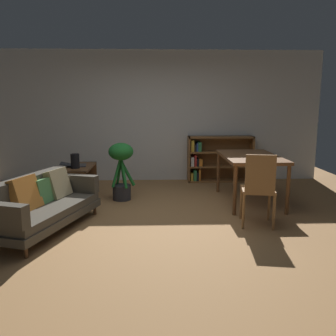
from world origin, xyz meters
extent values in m
plane|color=#9E7042|center=(0.00, 0.00, 0.00)|extent=(8.16, 8.16, 0.00)
cube|color=silver|center=(0.00, 2.70, 1.35)|extent=(6.80, 0.10, 2.70)
cylinder|color=#56351E|center=(-0.97, 0.29, 0.06)|extent=(0.04, 0.04, 0.13)
cylinder|color=#56351E|center=(-1.45, -1.18, 0.06)|extent=(0.04, 0.04, 0.13)
cylinder|color=#56351E|center=(-1.55, 0.48, 0.06)|extent=(0.04, 0.04, 0.13)
cube|color=#474238|center=(-1.50, -0.35, 0.18)|extent=(1.23, 1.85, 0.10)
cube|color=#474238|center=(-1.50, -0.35, 0.28)|extent=(1.18, 1.78, 0.10)
cube|color=#474238|center=(-1.76, -0.27, 0.51)|extent=(0.68, 1.62, 0.36)
cube|color=#474238|center=(-1.26, 0.40, 0.46)|extent=(0.71, 0.35, 0.26)
cube|color=orange|center=(-1.68, -0.47, 0.52)|extent=(0.34, 0.48, 0.44)
cube|color=#4C894C|center=(-1.56, -0.15, 0.47)|extent=(0.28, 0.37, 0.34)
cube|color=tan|center=(-1.46, 0.13, 0.51)|extent=(0.37, 0.46, 0.43)
cube|color=brown|center=(-1.41, 1.85, 0.27)|extent=(0.44, 0.04, 0.53)
cube|color=brown|center=(-1.41, 0.88, 0.27)|extent=(0.44, 0.04, 0.53)
cube|color=brown|center=(-1.41, 1.36, 0.25)|extent=(0.44, 0.98, 0.04)
cube|color=brown|center=(-1.41, 1.36, 0.51)|extent=(0.44, 1.02, 0.04)
cube|color=brown|center=(-1.41, 1.36, 0.02)|extent=(0.44, 0.98, 0.04)
cube|color=#333338|center=(-1.41, 1.43, 0.54)|extent=(0.27, 0.34, 0.02)
cube|color=black|center=(-1.63, 1.39, 0.57)|extent=(0.26, 0.33, 0.05)
cylinder|color=black|center=(-1.43, 1.19, 0.66)|extent=(0.15, 0.15, 0.25)
cylinder|color=slate|center=(-1.43, 1.19, 0.71)|extent=(0.08, 0.08, 0.01)
cylinder|color=#333338|center=(-0.64, 1.10, 0.13)|extent=(0.31, 0.31, 0.26)
cylinder|color=#1E6B28|center=(-0.54, 1.08, 0.46)|extent=(0.26, 0.09, 0.43)
cylinder|color=#1E6B28|center=(-0.63, 1.14, 0.44)|extent=(0.07, 0.12, 0.38)
cylinder|color=#1E6B28|center=(-0.69, 1.15, 0.47)|extent=(0.12, 0.13, 0.44)
cylinder|color=#1E6B28|center=(-0.71, 1.02, 0.49)|extent=(0.18, 0.21, 0.50)
cylinder|color=#1E6B28|center=(-0.59, 0.98, 0.49)|extent=(0.15, 0.29, 0.50)
ellipsoid|color=#1E6B28|center=(-0.64, 1.10, 0.83)|extent=(0.42, 0.42, 0.29)
cylinder|color=brown|center=(1.09, 1.57, 0.37)|extent=(0.06, 0.06, 0.74)
cylinder|color=brown|center=(1.09, 0.19, 0.37)|extent=(0.06, 0.06, 0.74)
cylinder|color=brown|center=(1.88, 1.57, 0.37)|extent=(0.06, 0.06, 0.74)
cylinder|color=brown|center=(1.88, 0.19, 0.37)|extent=(0.06, 0.06, 0.74)
cube|color=brown|center=(1.49, 0.88, 0.76)|extent=(0.88, 1.48, 0.05)
cylinder|color=olive|center=(1.15, 0.01, 0.23)|extent=(0.04, 0.04, 0.46)
cylinder|color=olive|center=(1.53, -0.05, 0.23)|extent=(0.04, 0.04, 0.46)
cylinder|color=olive|center=(1.08, -0.39, 0.23)|extent=(0.04, 0.04, 0.46)
cylinder|color=olive|center=(1.46, -0.45, 0.23)|extent=(0.04, 0.04, 0.46)
cube|color=olive|center=(1.30, -0.22, 0.48)|extent=(0.49, 0.50, 0.04)
cube|color=olive|center=(1.27, -0.42, 0.75)|extent=(0.38, 0.10, 0.48)
cube|color=brown|center=(0.63, 2.48, 0.48)|extent=(0.04, 0.33, 0.95)
cube|color=brown|center=(1.95, 2.48, 0.48)|extent=(0.04, 0.33, 0.95)
cube|color=brown|center=(1.29, 2.48, 0.94)|extent=(1.36, 0.33, 0.04)
cube|color=brown|center=(1.29, 2.48, 0.02)|extent=(1.36, 0.33, 0.04)
cube|color=brown|center=(1.29, 2.62, 0.48)|extent=(1.32, 0.04, 0.95)
cube|color=brown|center=(1.29, 2.48, 0.32)|extent=(1.32, 0.31, 0.04)
cube|color=brown|center=(1.29, 2.48, 0.63)|extent=(1.32, 0.31, 0.04)
cube|color=gold|center=(0.69, 2.45, 0.12)|extent=(0.05, 0.20, 0.16)
cube|color=#337F47|center=(0.76, 2.46, 0.14)|extent=(0.06, 0.24, 0.22)
cube|color=black|center=(0.81, 2.46, 0.12)|extent=(0.04, 0.27, 0.16)
cube|color=orange|center=(0.85, 2.45, 0.16)|extent=(0.04, 0.20, 0.24)
cube|color=silver|center=(0.70, 2.46, 0.44)|extent=(0.06, 0.28, 0.19)
cube|color=red|center=(0.76, 2.46, 0.46)|extent=(0.04, 0.27, 0.23)
cube|color=black|center=(0.81, 2.46, 0.42)|extent=(0.04, 0.25, 0.16)
cube|color=orange|center=(0.87, 2.45, 0.42)|extent=(0.07, 0.21, 0.15)
cube|color=gold|center=(0.70, 2.45, 0.76)|extent=(0.06, 0.22, 0.23)
cube|color=black|center=(0.75, 2.45, 0.72)|extent=(0.04, 0.23, 0.15)
cube|color=#2D5199|center=(0.79, 2.45, 0.73)|extent=(0.03, 0.20, 0.17)
cube|color=#337F47|center=(0.85, 2.46, 0.74)|extent=(0.06, 0.27, 0.19)
camera|label=1|loc=(-0.06, -4.74, 1.63)|focal=37.51mm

